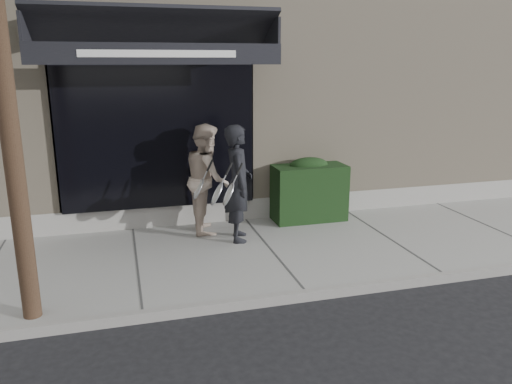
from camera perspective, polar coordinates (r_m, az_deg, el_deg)
name	(u,v)px	position (r m, az deg, el deg)	size (l,w,h in m)	color
ground	(270,255)	(7.77, 1.59, -7.26)	(80.00, 80.00, 0.00)	black
sidewalk	(270,252)	(7.75, 1.59, -6.85)	(20.00, 3.00, 0.12)	gray
curb	(306,295)	(6.40, 5.74, -11.65)	(20.00, 0.10, 0.14)	gray
building_facade	(208,69)	(12.03, -5.48, 13.83)	(14.30, 8.04, 5.64)	tan
hedge	(308,190)	(9.03, 5.98, 0.22)	(1.30, 0.70, 1.14)	black
pedestrian_front	(238,183)	(7.84, -2.06, 0.98)	(0.79, 0.90, 1.85)	black
pedestrian_back	(207,178)	(8.31, -5.58, 1.57)	(0.77, 0.97, 1.81)	#C1AD9B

